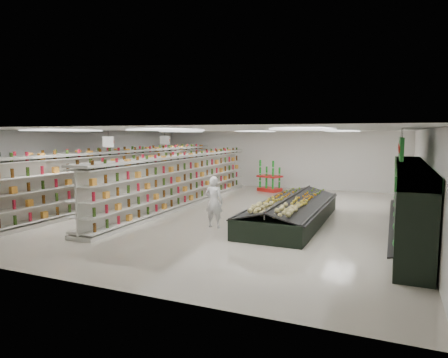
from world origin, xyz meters
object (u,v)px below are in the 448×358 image
at_px(gondola_left, 127,179).
at_px(shopper_main, 214,202).
at_px(gondola_center, 182,182).
at_px(shopper_background, 179,178).
at_px(soda_endcap, 270,178).
at_px(produce_island, 291,210).

distance_m(gondola_left, shopper_main, 6.22).
distance_m(gondola_center, shopper_background, 2.26).
bearing_deg(shopper_background, soda_endcap, -25.50).
bearing_deg(shopper_main, gondola_left, -27.02).
bearing_deg(shopper_background, produce_island, -99.69).
bearing_deg(gondola_center, soda_endcap, 67.36).
bearing_deg(gondola_left, shopper_background, 60.65).
xyz_separation_m(shopper_main, shopper_background, (-4.15, 5.05, 0.09)).
bearing_deg(gondola_center, gondola_left, -173.26).
relative_size(produce_island, shopper_background, 3.36).
relative_size(gondola_center, shopper_main, 7.43).
bearing_deg(gondola_left, soda_endcap, 52.88).
bearing_deg(gondola_left, shopper_main, -24.36).
bearing_deg(gondola_left, gondola_center, 9.89).
distance_m(soda_endcap, shopper_background, 5.00).
xyz_separation_m(produce_island, shopper_background, (-6.30, 3.34, 0.51)).
distance_m(produce_island, soda_endcap, 7.52).
height_order(gondola_center, shopper_main, gondola_center).
height_order(produce_island, shopper_background, shopper_background).
distance_m(produce_island, shopper_background, 7.15).
xyz_separation_m(soda_endcap, shopper_background, (-3.46, -3.61, 0.20)).
bearing_deg(soda_endcap, gondola_center, -112.00).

